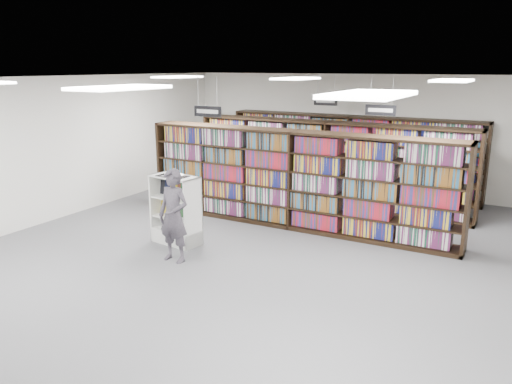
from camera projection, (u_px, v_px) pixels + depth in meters
The scene contains 18 objects.
floor at pixel (248, 256), 9.20m from camera, with size 12.00×12.00×0.00m, color #4D4D52.
ceiling at pixel (247, 79), 8.42m from camera, with size 10.00×12.00×0.10m, color white.
wall_back at pixel (354, 133), 13.90m from camera, with size 10.00×0.10×3.20m, color white.
wall_left at pixel (54, 149), 11.15m from camera, with size 0.10×12.00×3.20m, color white.
bookshelf_row_near at pixel (294, 180), 10.64m from camera, with size 7.00×0.60×2.10m.
bookshelf_row_mid at pixel (328, 164), 12.34m from camera, with size 7.00×0.60×2.10m.
bookshelf_row_far at pixel (350, 154), 13.78m from camera, with size 7.00×0.60×2.10m.
aisle_sign_left at pixel (208, 110), 10.13m from camera, with size 0.65×0.02×0.80m.
aisle_sign_right at pixel (381, 109), 10.42m from camera, with size 0.65×0.02×0.80m.
aisle_sign_center at pixel (326, 100), 13.06m from camera, with size 0.65×0.02×0.80m.
troffer_front_center at pixel (120, 88), 5.88m from camera, with size 0.60×1.20×0.04m, color white.
troffer_front_right at pixel (370, 95), 4.47m from camera, with size 0.60×1.20×0.04m, color white.
troffer_back_left at pixel (178, 77), 11.53m from camera, with size 0.60×1.20×0.04m, color white.
troffer_back_center at pixel (296, 79), 10.12m from camera, with size 0.60×1.20×0.04m, color white.
troffer_back_right at pixel (452, 81), 8.72m from camera, with size 0.60×1.20×0.04m, color white.
endcap_display at pixel (177, 220), 9.82m from camera, with size 1.03×0.61×1.36m.
open_book at pixel (172, 175), 9.53m from camera, with size 0.62×0.40×0.13m.
shopper at pixel (174, 216), 8.80m from camera, with size 0.61×0.40×1.68m, color #4C4650.
Camera 1 is at (4.30, -7.48, 3.41)m, focal length 35.00 mm.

